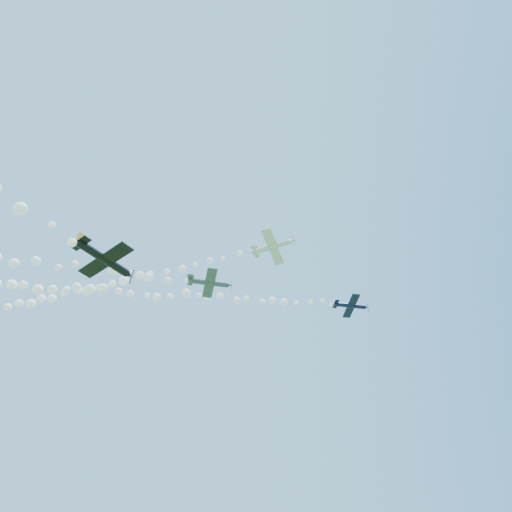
{
  "coord_description": "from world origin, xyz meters",
  "views": [
    {
      "loc": [
        0.86,
        -55.96,
        2.0
      ],
      "look_at": [
        2.26,
        -5.58,
        46.6
      ],
      "focal_mm": 30.0,
      "sensor_mm": 36.0,
      "label": 1
    }
  ],
  "objects_px": {
    "plane_grey": "(209,283)",
    "plane_black": "(105,260)",
    "plane_white": "(273,247)",
    "plane_navy": "(351,306)"
  },
  "relations": [
    {
      "from": "plane_navy",
      "to": "plane_black",
      "type": "relative_size",
      "value": 0.98
    },
    {
      "from": "plane_navy",
      "to": "plane_black",
      "type": "distance_m",
      "value": 46.23
    },
    {
      "from": "plane_white",
      "to": "plane_navy",
      "type": "bearing_deg",
      "value": 57.35
    },
    {
      "from": "plane_white",
      "to": "plane_black",
      "type": "height_order",
      "value": "plane_white"
    },
    {
      "from": "plane_grey",
      "to": "plane_black",
      "type": "relative_size",
      "value": 1.06
    },
    {
      "from": "plane_white",
      "to": "plane_grey",
      "type": "height_order",
      "value": "plane_white"
    },
    {
      "from": "plane_navy",
      "to": "plane_grey",
      "type": "height_order",
      "value": "plane_navy"
    },
    {
      "from": "plane_white",
      "to": "plane_black",
      "type": "bearing_deg",
      "value": -121.33
    },
    {
      "from": "plane_grey",
      "to": "plane_black",
      "type": "distance_m",
      "value": 21.43
    },
    {
      "from": "plane_white",
      "to": "plane_grey",
      "type": "bearing_deg",
      "value": -161.68
    }
  ]
}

